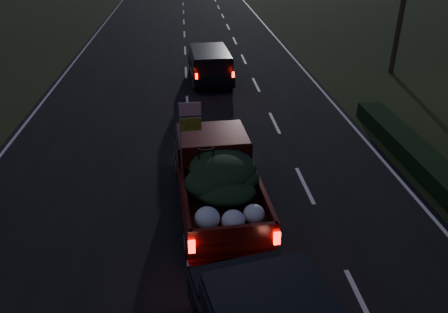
{
  "coord_description": "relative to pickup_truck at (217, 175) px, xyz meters",
  "views": [
    {
      "loc": [
        -0.0,
        -9.04,
        7.25
      ],
      "look_at": [
        1.01,
        2.23,
        1.3
      ],
      "focal_mm": 35.0,
      "sensor_mm": 36.0,
      "label": 1
    }
  ],
  "objects": [
    {
      "name": "ground",
      "position": [
        -0.75,
        -1.55,
        -1.1
      ],
      "size": [
        120.0,
        120.0,
        0.0
      ],
      "primitive_type": "plane",
      "color": "black",
      "rests_on": "ground"
    },
    {
      "name": "road_asphalt",
      "position": [
        -0.75,
        -1.55,
        -1.09
      ],
      "size": [
        14.0,
        120.0,
        0.02
      ],
      "primitive_type": "cube",
      "color": "black",
      "rests_on": "ground"
    },
    {
      "name": "hedge_row",
      "position": [
        7.05,
        1.45,
        -0.8
      ],
      "size": [
        1.0,
        10.0,
        0.6
      ],
      "primitive_type": "cube",
      "color": "black",
      "rests_on": "ground"
    },
    {
      "name": "pickup_truck",
      "position": [
        0.0,
        0.0,
        0.0
      ],
      "size": [
        2.48,
        5.71,
        2.93
      ],
      "rotation": [
        0.0,
        0.0,
        0.06
      ],
      "color": "#400B08",
      "rests_on": "ground"
    },
    {
      "name": "lead_suv",
      "position": [
        0.51,
        11.84,
        -0.07
      ],
      "size": [
        2.21,
        4.82,
        1.36
      ],
      "rotation": [
        0.0,
        0.0,
        0.05
      ],
      "color": "black",
      "rests_on": "ground"
    }
  ]
}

